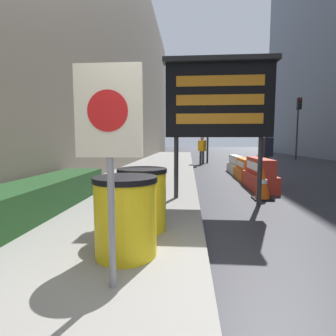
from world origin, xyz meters
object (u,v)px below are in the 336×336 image
object	(u,v)px
jersey_barrier_red_striped	(259,175)
traffic_light_near_curb	(208,120)
pedestrian_passerby	(266,151)
traffic_cone_near	(263,184)
traffic_light_far_side	(298,116)
pedestrian_worker	(202,148)
jersey_barrier_white	(236,165)
message_board	(219,100)
barrel_drum_middle	(142,199)
jersey_barrier_orange_near	(245,170)
warning_sign	(109,133)
barrel_drum_foreground	(126,216)

from	to	relation	value
jersey_barrier_red_striped	traffic_light_near_curb	size ratio (longest dim) A/B	0.52
traffic_light_near_curb	pedestrian_passerby	xyz separation A→B (m)	(1.60, -7.00, -1.66)
traffic_cone_near	pedestrian_passerby	xyz separation A→B (m)	(1.00, 3.33, 0.67)
traffic_light_far_side	pedestrian_worker	distance (m)	8.83
jersey_barrier_white	pedestrian_worker	world-z (taller)	pedestrian_worker
traffic_light_far_side	traffic_cone_near	bearing A→B (deg)	-114.30
message_board	pedestrian_worker	world-z (taller)	message_board
traffic_light_near_curb	pedestrian_worker	xyz separation A→B (m)	(-0.39, -0.75, -1.73)
pedestrian_passerby	barrel_drum_middle	bearing A→B (deg)	23.96
jersey_barrier_orange_near	traffic_light_far_side	size ratio (longest dim) A/B	0.36
pedestrian_worker	pedestrian_passerby	distance (m)	6.56
jersey_barrier_red_striped	jersey_barrier_white	distance (m)	3.99
warning_sign	pedestrian_worker	bearing A→B (deg)	83.97
barrel_drum_middle	traffic_light_near_curb	size ratio (longest dim) A/B	0.24
message_board	warning_sign	bearing A→B (deg)	-109.40
barrel_drum_middle	message_board	size ratio (longest dim) A/B	0.28
traffic_light_far_side	jersey_barrier_white	bearing A→B (deg)	-125.22
jersey_barrier_white	pedestrian_passerby	size ratio (longest dim) A/B	1.11
jersey_barrier_red_striped	traffic_cone_near	world-z (taller)	jersey_barrier_red_striped
message_board	pedestrian_worker	size ratio (longest dim) A/B	1.90
barrel_drum_foreground	jersey_barrier_red_striped	distance (m)	5.84
jersey_barrier_red_striped	jersey_barrier_orange_near	distance (m)	2.01
traffic_light_near_curb	pedestrian_passerby	distance (m)	7.37
traffic_light_far_side	pedestrian_worker	xyz separation A→B (m)	(-7.31, -4.39, -2.30)
jersey_barrier_red_striped	pedestrian_worker	distance (m)	8.22
jersey_barrier_orange_near	barrel_drum_foreground	bearing A→B (deg)	-111.49
traffic_light_near_curb	traffic_light_far_side	distance (m)	7.83
barrel_drum_middle	warning_sign	size ratio (longest dim) A/B	0.47
warning_sign	jersey_barrier_white	distance (m)	10.23
traffic_cone_near	traffic_light_far_side	bearing A→B (deg)	65.70
barrel_drum_middle	message_board	bearing A→B (deg)	58.87
message_board	jersey_barrier_orange_near	xyz separation A→B (m)	(1.47, 4.11, -1.98)
message_board	pedestrian_passerby	bearing A→B (deg)	61.31
jersey_barrier_white	traffic_cone_near	size ratio (longest dim) A/B	2.53
barrel_drum_foreground	jersey_barrier_white	size ratio (longest dim) A/B	0.45
traffic_light_near_curb	barrel_drum_middle	bearing A→B (deg)	-98.10
jersey_barrier_orange_near	traffic_light_far_side	xyz separation A→B (m)	(6.00, 10.48, 2.95)
barrel_drum_foreground	jersey_barrier_orange_near	world-z (taller)	barrel_drum_foreground
barrel_drum_middle	jersey_barrier_white	size ratio (longest dim) A/B	0.45
message_board	jersey_barrier_red_striped	world-z (taller)	message_board
barrel_drum_foreground	jersey_barrier_white	world-z (taller)	barrel_drum_foreground
warning_sign	jersey_barrier_red_striped	world-z (taller)	warning_sign
traffic_light_near_curb	message_board	bearing A→B (deg)	-92.93
barrel_drum_middle	message_board	xyz separation A→B (m)	(1.30, 2.16, 1.72)
warning_sign	barrel_drum_middle	bearing A→B (deg)	90.14
jersey_barrier_orange_near	message_board	bearing A→B (deg)	-109.68
warning_sign	pedestrian_passerby	bearing A→B (deg)	65.63
traffic_cone_near	traffic_light_far_side	xyz separation A→B (m)	(6.31, 13.97, 2.90)
message_board	jersey_barrier_orange_near	bearing A→B (deg)	70.32
traffic_light_near_curb	traffic_light_far_side	xyz separation A→B (m)	(6.91, 3.64, 0.57)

